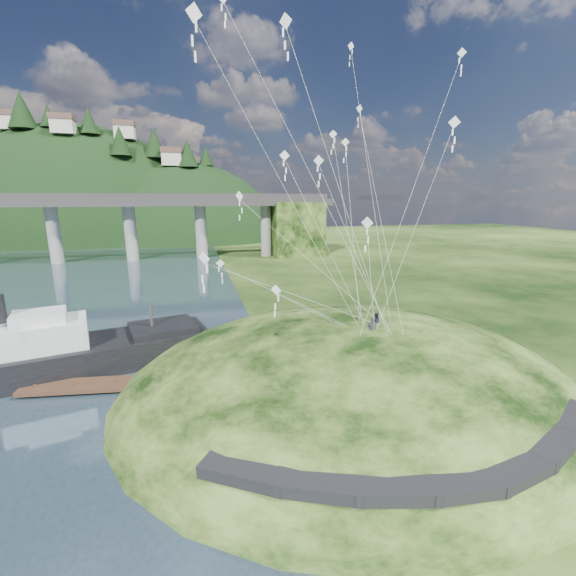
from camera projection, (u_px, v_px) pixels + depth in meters
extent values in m
plane|color=black|center=(252.00, 413.00, 25.71)|extent=(320.00, 320.00, 0.00)
ellipsoid|color=black|center=(350.00, 403.00, 29.84)|extent=(36.00, 32.00, 13.00)
cube|color=black|center=(245.00, 471.00, 17.34)|extent=(4.32, 3.62, 0.71)
cube|color=black|center=(320.00, 484.00, 16.48)|extent=(4.10, 2.97, 0.61)
cube|color=black|center=(395.00, 488.00, 16.24)|extent=(3.85, 2.37, 0.62)
cube|color=black|center=(463.00, 484.00, 16.54)|extent=(3.62, 1.83, 0.66)
cube|color=black|center=(517.00, 469.00, 17.43)|extent=(3.82, 2.27, 0.68)
cube|color=black|center=(552.00, 444.00, 19.02)|extent=(4.11, 2.97, 0.71)
cube|color=black|center=(571.00, 419.00, 21.19)|extent=(4.26, 3.43, 0.66)
cylinder|color=gray|center=(54.00, 234.00, 82.77)|extent=(2.60, 2.60, 13.00)
cylinder|color=gray|center=(131.00, 232.00, 86.43)|extent=(2.60, 2.60, 13.00)
cylinder|color=gray|center=(201.00, 231.00, 90.10)|extent=(2.60, 2.60, 13.00)
cylinder|color=gray|center=(266.00, 229.00, 93.76)|extent=(2.60, 2.60, 13.00)
cube|color=black|center=(296.00, 229.00, 95.53)|extent=(12.00, 11.00, 13.00)
ellipsoid|color=black|center=(86.00, 256.00, 136.63)|extent=(96.00, 68.00, 88.00)
ellipsoid|color=black|center=(188.00, 266.00, 138.26)|extent=(76.00, 56.00, 72.00)
cone|color=black|center=(21.00, 110.00, 113.21)|extent=(8.01, 8.01, 10.54)
cone|color=black|center=(48.00, 116.00, 114.64)|extent=(4.97, 4.97, 6.54)
cone|color=black|center=(89.00, 121.00, 115.72)|extent=(5.83, 5.83, 7.67)
cone|color=black|center=(120.00, 141.00, 114.54)|extent=(6.47, 6.47, 8.51)
cone|color=black|center=(154.00, 143.00, 123.10)|extent=(7.13, 7.13, 9.38)
cone|color=black|center=(187.00, 153.00, 121.57)|extent=(6.56, 6.56, 8.63)
cone|color=black|center=(206.00, 156.00, 128.29)|extent=(4.88, 4.88, 6.42)
cube|color=beige|center=(8.00, 123.00, 115.92)|extent=(6.00, 5.00, 4.00)
cube|color=brown|center=(7.00, 113.00, 115.30)|extent=(6.40, 5.40, 1.60)
cube|color=beige|center=(63.00, 127.00, 112.78)|extent=(6.00, 5.00, 4.00)
cube|color=brown|center=(62.00, 117.00, 112.16)|extent=(6.40, 5.40, 1.60)
cube|color=beige|center=(125.00, 133.00, 122.25)|extent=(6.00, 5.00, 4.00)
cube|color=brown|center=(124.00, 124.00, 121.63)|extent=(6.40, 5.40, 1.60)
cube|color=beige|center=(172.00, 159.00, 121.79)|extent=(6.00, 5.00, 4.00)
cube|color=brown|center=(171.00, 150.00, 121.17)|extent=(6.40, 5.40, 1.60)
cube|color=black|center=(85.00, 356.00, 32.03)|extent=(20.93, 10.18, 2.39)
cube|color=silver|center=(42.00, 337.00, 30.29)|extent=(7.20, 5.46, 2.57)
cube|color=silver|center=(39.00, 319.00, 29.94)|extent=(4.22, 3.55, 1.10)
cube|color=black|center=(163.00, 327.00, 34.62)|extent=(6.45, 5.77, 0.55)
cylinder|color=black|center=(1.00, 309.00, 28.64)|extent=(0.64, 0.64, 2.20)
cylinder|color=#2D2B2B|center=(151.00, 316.00, 33.93)|extent=(0.22, 0.22, 2.75)
cube|color=#352115|center=(116.00, 384.00, 28.86)|extent=(13.44, 3.74, 0.33)
cylinder|color=#352115|center=(35.00, 391.00, 28.25)|extent=(0.28, 0.28, 0.95)
cylinder|color=#352115|center=(76.00, 389.00, 28.58)|extent=(0.28, 0.28, 0.95)
cylinder|color=#352115|center=(116.00, 387.00, 28.91)|extent=(0.28, 0.28, 0.95)
cylinder|color=#352115|center=(155.00, 384.00, 29.24)|extent=(0.28, 0.28, 0.95)
cylinder|color=#352115|center=(193.00, 382.00, 29.57)|extent=(0.28, 0.28, 0.95)
imported|color=#242831|center=(373.00, 317.00, 26.95)|extent=(0.74, 0.57, 1.80)
imported|color=#242831|center=(376.00, 312.00, 28.45)|extent=(0.99, 0.99, 1.62)
cube|color=white|center=(351.00, 46.00, 33.49)|extent=(0.65, 0.19, 0.65)
cube|color=white|center=(351.00, 52.00, 33.60)|extent=(0.08, 0.05, 0.38)
cube|color=white|center=(351.00, 58.00, 33.70)|extent=(0.08, 0.05, 0.38)
cube|color=white|center=(350.00, 64.00, 33.81)|extent=(0.08, 0.05, 0.38)
cube|color=white|center=(454.00, 122.00, 25.68)|extent=(0.74, 0.38, 0.79)
cube|color=white|center=(454.00, 131.00, 25.81)|extent=(0.11, 0.04, 0.46)
cube|color=white|center=(453.00, 140.00, 25.94)|extent=(0.11, 0.04, 0.46)
cube|color=white|center=(452.00, 149.00, 26.07)|extent=(0.11, 0.04, 0.46)
cube|color=white|center=(239.00, 196.00, 26.65)|extent=(0.46, 0.57, 0.68)
cube|color=white|center=(240.00, 203.00, 26.76)|extent=(0.08, 0.07, 0.40)
cube|color=white|center=(240.00, 211.00, 26.87)|extent=(0.08, 0.07, 0.40)
cube|color=white|center=(240.00, 218.00, 26.98)|extent=(0.08, 0.07, 0.40)
cube|color=white|center=(204.00, 258.00, 17.46)|extent=(0.45, 0.54, 0.65)
cube|color=white|center=(205.00, 269.00, 17.57)|extent=(0.08, 0.06, 0.39)
cube|color=white|center=(205.00, 279.00, 17.68)|extent=(0.08, 0.06, 0.39)
cube|color=white|center=(206.00, 289.00, 17.79)|extent=(0.08, 0.06, 0.39)
cube|color=white|center=(286.00, 21.00, 20.59)|extent=(0.58, 0.58, 0.75)
cube|color=white|center=(286.00, 33.00, 20.72)|extent=(0.10, 0.06, 0.45)
cube|color=white|center=(286.00, 44.00, 20.85)|extent=(0.10, 0.06, 0.45)
cube|color=white|center=(286.00, 55.00, 20.97)|extent=(0.10, 0.06, 0.45)
cube|color=white|center=(345.00, 142.00, 31.62)|extent=(0.59, 0.41, 0.67)
cube|color=white|center=(345.00, 148.00, 31.73)|extent=(0.09, 0.04, 0.40)
cube|color=white|center=(345.00, 155.00, 31.84)|extent=(0.09, 0.04, 0.40)
cube|color=white|center=(345.00, 161.00, 31.95)|extent=(0.09, 0.04, 0.40)
cube|color=white|center=(276.00, 290.00, 24.88)|extent=(0.58, 0.55, 0.74)
cube|color=white|center=(276.00, 298.00, 25.00)|extent=(0.09, 0.06, 0.44)
cube|color=white|center=(276.00, 306.00, 25.13)|extent=(0.09, 0.06, 0.44)
cube|color=white|center=(276.00, 314.00, 25.25)|extent=(0.09, 0.06, 0.44)
cube|color=white|center=(194.00, 13.00, 18.48)|extent=(0.82, 0.42, 0.88)
cube|color=white|center=(195.00, 27.00, 18.62)|extent=(0.11, 0.08, 0.51)
cube|color=white|center=(195.00, 42.00, 18.77)|extent=(0.11, 0.08, 0.51)
cube|color=white|center=(196.00, 56.00, 18.91)|extent=(0.11, 0.08, 0.51)
cube|color=white|center=(223.00, 7.00, 23.44)|extent=(0.09, 0.04, 0.40)
cube|color=white|center=(224.00, 16.00, 23.55)|extent=(0.09, 0.04, 0.40)
cube|color=white|center=(224.00, 25.00, 23.66)|extent=(0.09, 0.04, 0.40)
cube|color=white|center=(462.00, 53.00, 28.54)|extent=(0.47, 0.53, 0.65)
cube|color=white|center=(461.00, 60.00, 28.65)|extent=(0.08, 0.06, 0.39)
cube|color=white|center=(461.00, 67.00, 28.76)|extent=(0.08, 0.06, 0.39)
cube|color=white|center=(460.00, 74.00, 28.87)|extent=(0.08, 0.06, 0.39)
cube|color=white|center=(285.00, 155.00, 31.88)|extent=(0.84, 0.20, 0.84)
cube|color=white|center=(285.00, 163.00, 32.01)|extent=(0.11, 0.02, 0.49)
cube|color=white|center=(285.00, 171.00, 32.15)|extent=(0.11, 0.02, 0.49)
cube|color=white|center=(285.00, 178.00, 32.29)|extent=(0.11, 0.02, 0.49)
cube|color=white|center=(367.00, 223.00, 25.75)|extent=(0.60, 0.61, 0.80)
cube|color=white|center=(367.00, 231.00, 25.88)|extent=(0.10, 0.07, 0.47)
cube|color=white|center=(366.00, 240.00, 26.01)|extent=(0.10, 0.07, 0.47)
cube|color=white|center=(366.00, 248.00, 26.14)|extent=(0.10, 0.07, 0.47)
cube|color=white|center=(333.00, 134.00, 33.42)|extent=(0.65, 0.32, 0.69)
cube|color=white|center=(333.00, 140.00, 33.54)|extent=(0.09, 0.03, 0.41)
cube|color=white|center=(333.00, 146.00, 33.65)|extent=(0.09, 0.03, 0.41)
cube|color=white|center=(333.00, 152.00, 33.77)|extent=(0.09, 0.03, 0.41)
cube|color=white|center=(359.00, 108.00, 34.45)|extent=(0.66, 0.24, 0.64)
cube|color=white|center=(359.00, 114.00, 34.56)|extent=(0.08, 0.06, 0.39)
cube|color=white|center=(359.00, 120.00, 34.67)|extent=(0.08, 0.06, 0.39)
cube|color=white|center=(359.00, 125.00, 34.78)|extent=(0.08, 0.06, 0.39)
cube|color=white|center=(220.00, 263.00, 29.38)|extent=(0.66, 0.24, 0.64)
cube|color=white|center=(221.00, 269.00, 29.48)|extent=(0.09, 0.04, 0.38)
cube|color=white|center=(221.00, 275.00, 29.59)|extent=(0.09, 0.04, 0.38)
cube|color=white|center=(221.00, 281.00, 29.70)|extent=(0.09, 0.04, 0.38)
cube|color=white|center=(319.00, 161.00, 30.56)|extent=(0.71, 0.54, 0.84)
cube|color=white|center=(319.00, 168.00, 30.69)|extent=(0.11, 0.07, 0.49)
cube|color=white|center=(318.00, 176.00, 30.83)|extent=(0.11, 0.07, 0.49)
cube|color=white|center=(318.00, 184.00, 30.97)|extent=(0.11, 0.07, 0.49)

